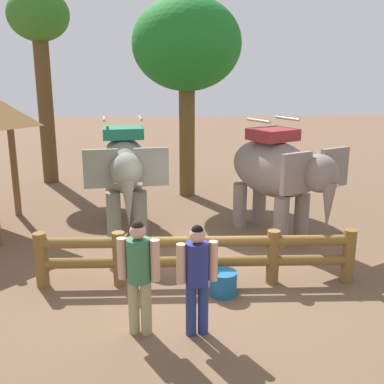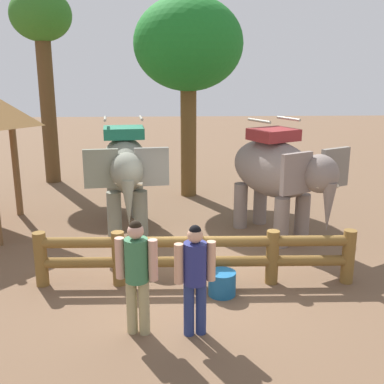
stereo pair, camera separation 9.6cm
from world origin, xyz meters
name	(u,v)px [view 2 (the right image)]	position (x,y,z in m)	size (l,w,h in m)	color
ground_plane	(195,278)	(0.00, 0.00, 0.00)	(60.00, 60.00, 0.00)	brown
log_fence	(196,254)	(0.00, -0.23, 0.60)	(6.01, 0.38, 1.05)	brown
elephant_near_left	(125,168)	(-1.56, 2.93, 1.57)	(1.86, 3.31, 2.80)	gray
elephant_center	(278,172)	(2.06, 2.25, 1.59)	(2.64, 3.31, 2.83)	gray
tourist_woman_in_black	(137,270)	(-0.97, -1.89, 1.06)	(0.64, 0.42, 1.83)	#9B9064
tourist_man_in_blue	(195,273)	(-0.10, -1.96, 1.03)	(0.62, 0.39, 1.78)	navy
tree_far_left	(188,47)	(0.11, 6.12, 4.55)	(3.24, 3.24, 6.01)	brown
tree_back_center	(42,31)	(-4.64, 8.13, 5.10)	(2.00, 2.00, 6.46)	brown
feed_bucket	(222,283)	(0.45, -0.69, 0.22)	(0.50, 0.50, 0.44)	#19598C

